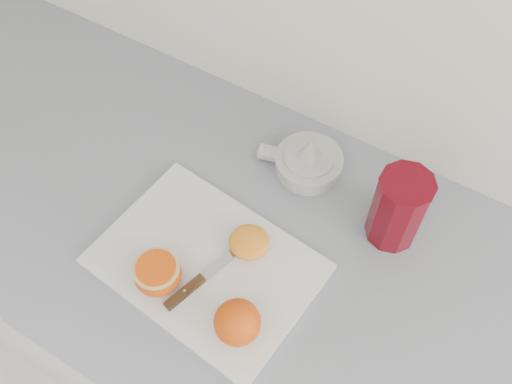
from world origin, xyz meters
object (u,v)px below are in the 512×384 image
(counter, at_px, (295,358))
(half_orange, at_px, (158,274))
(red_tumbler, at_px, (398,210))
(citrus_juicer, at_px, (308,160))
(cutting_board, at_px, (206,264))

(counter, relative_size, half_orange, 32.61)
(red_tumbler, bearing_deg, citrus_juicer, 165.96)
(half_orange, height_order, citrus_juicer, citrus_juicer)
(cutting_board, height_order, half_orange, half_orange)
(cutting_board, bearing_deg, counter, 26.27)
(cutting_board, distance_m, half_orange, 0.09)
(half_orange, distance_m, red_tumbler, 0.40)
(counter, relative_size, cutting_board, 7.07)
(cutting_board, height_order, citrus_juicer, citrus_juicer)
(red_tumbler, bearing_deg, cutting_board, -137.09)
(counter, bearing_deg, cutting_board, -153.73)
(counter, xyz_separation_m, citrus_juicer, (-0.11, 0.19, 0.47))
(half_orange, bearing_deg, red_tumbler, 45.20)
(counter, relative_size, red_tumbler, 16.85)
(counter, relative_size, citrus_juicer, 15.59)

